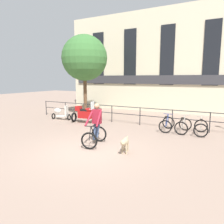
{
  "coord_description": "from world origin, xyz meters",
  "views": [
    {
      "loc": [
        4.62,
        -6.58,
        2.73
      ],
      "look_at": [
        -0.58,
        2.86,
        1.05
      ],
      "focal_mm": 35.0,
      "sensor_mm": 36.0,
      "label": 1
    }
  ],
  "objects_px": {
    "parked_scooter": "(60,113)",
    "parked_motorcycle": "(85,114)",
    "parked_bicycle_mid_left": "(183,126)",
    "parked_bicycle_mid_right": "(201,128)",
    "cyclist_with_bike": "(95,126)",
    "dog": "(125,142)",
    "parked_bicycle_near_lamp": "(167,124)"
  },
  "relations": [
    {
      "from": "dog",
      "to": "parked_bicycle_near_lamp",
      "type": "height_order",
      "value": "parked_bicycle_near_lamp"
    },
    {
      "from": "parked_bicycle_near_lamp",
      "to": "cyclist_with_bike",
      "type": "bearing_deg",
      "value": 56.29
    },
    {
      "from": "parked_motorcycle",
      "to": "parked_bicycle_mid_right",
      "type": "xyz_separation_m",
      "value": [
        6.56,
        0.41,
        -0.2
      ]
    },
    {
      "from": "cyclist_with_bike",
      "to": "parked_motorcycle",
      "type": "bearing_deg",
      "value": 119.41
    },
    {
      "from": "cyclist_with_bike",
      "to": "parked_motorcycle",
      "type": "distance_m",
      "value": 4.46
    },
    {
      "from": "cyclist_with_bike",
      "to": "dog",
      "type": "height_order",
      "value": "cyclist_with_bike"
    },
    {
      "from": "parked_motorcycle",
      "to": "parked_bicycle_near_lamp",
      "type": "xyz_separation_m",
      "value": [
        4.9,
        0.41,
        -0.2
      ]
    },
    {
      "from": "dog",
      "to": "parked_motorcycle",
      "type": "distance_m",
      "value": 5.85
    },
    {
      "from": "parked_bicycle_mid_left",
      "to": "parked_scooter",
      "type": "bearing_deg",
      "value": 2.16
    },
    {
      "from": "cyclist_with_bike",
      "to": "dog",
      "type": "bearing_deg",
      "value": -26.9
    },
    {
      "from": "parked_bicycle_mid_left",
      "to": "parked_bicycle_mid_right",
      "type": "distance_m",
      "value": 0.83
    },
    {
      "from": "parked_motorcycle",
      "to": "parked_scooter",
      "type": "relative_size",
      "value": 1.37
    },
    {
      "from": "cyclist_with_bike",
      "to": "parked_bicycle_near_lamp",
      "type": "bearing_deg",
      "value": 50.64
    },
    {
      "from": "parked_bicycle_near_lamp",
      "to": "parked_scooter",
      "type": "relative_size",
      "value": 0.88
    },
    {
      "from": "dog",
      "to": "parked_bicycle_near_lamp",
      "type": "relative_size",
      "value": 0.83
    },
    {
      "from": "cyclist_with_bike",
      "to": "parked_scooter",
      "type": "xyz_separation_m",
      "value": [
        -5.04,
        3.48,
        -0.3
      ]
    },
    {
      "from": "dog",
      "to": "parked_scooter",
      "type": "relative_size",
      "value": 0.74
    },
    {
      "from": "parked_bicycle_mid_right",
      "to": "parked_motorcycle",
      "type": "bearing_deg",
      "value": -2.87
    },
    {
      "from": "parked_bicycle_mid_left",
      "to": "parked_scooter",
      "type": "xyz_separation_m",
      "value": [
        -7.84,
        -0.28,
        0.1
      ]
    },
    {
      "from": "parked_bicycle_mid_right",
      "to": "dog",
      "type": "bearing_deg",
      "value": 57.04
    },
    {
      "from": "parked_bicycle_near_lamp",
      "to": "parked_bicycle_mid_right",
      "type": "height_order",
      "value": "same"
    },
    {
      "from": "dog",
      "to": "parked_scooter",
      "type": "xyz_separation_m",
      "value": [
        -6.58,
        3.9,
        0.04
      ]
    },
    {
      "from": "parked_bicycle_mid_left",
      "to": "parked_bicycle_mid_right",
      "type": "height_order",
      "value": "same"
    },
    {
      "from": "parked_bicycle_near_lamp",
      "to": "dog",
      "type": "bearing_deg",
      "value": 78.09
    },
    {
      "from": "parked_motorcycle",
      "to": "parked_bicycle_mid_right",
      "type": "bearing_deg",
      "value": -95.95
    },
    {
      "from": "parked_motorcycle",
      "to": "parked_scooter",
      "type": "height_order",
      "value": "parked_motorcycle"
    },
    {
      "from": "dog",
      "to": "parked_motorcycle",
      "type": "relative_size",
      "value": 0.54
    },
    {
      "from": "parked_bicycle_near_lamp",
      "to": "parked_bicycle_mid_left",
      "type": "distance_m",
      "value": 0.83
    },
    {
      "from": "cyclist_with_bike",
      "to": "parked_bicycle_near_lamp",
      "type": "xyz_separation_m",
      "value": [
        1.97,
        3.76,
        -0.41
      ]
    },
    {
      "from": "parked_motorcycle",
      "to": "cyclist_with_bike",
      "type": "bearing_deg",
      "value": -148.39
    },
    {
      "from": "parked_motorcycle",
      "to": "parked_bicycle_mid_left",
      "type": "bearing_deg",
      "value": -95.43
    },
    {
      "from": "parked_scooter",
      "to": "parked_motorcycle",
      "type": "bearing_deg",
      "value": -102.45
    }
  ]
}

